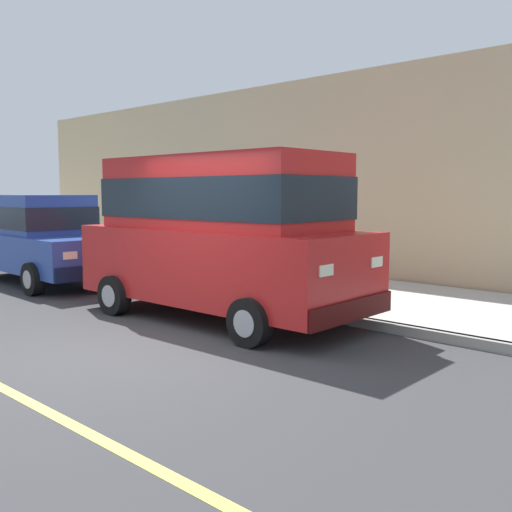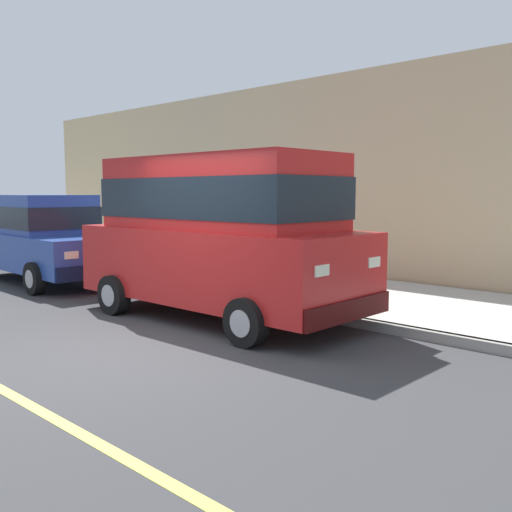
{
  "view_description": "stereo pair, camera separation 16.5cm",
  "coord_description": "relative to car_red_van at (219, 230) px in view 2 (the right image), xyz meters",
  "views": [
    {
      "loc": [
        -4.01,
        -6.03,
        1.96
      ],
      "look_at": [
        3.49,
        1.03,
        0.85
      ],
      "focal_mm": 41.03,
      "sensor_mm": 36.0,
      "label": 1
    },
    {
      "loc": [
        -3.9,
        -6.15,
        1.96
      ],
      "look_at": [
        3.49,
        1.03,
        0.85
      ],
      "focal_mm": 41.03,
      "sensor_mm": 36.0,
      "label": 2
    }
  ],
  "objects": [
    {
      "name": "sidewalk",
      "position": [
        2.82,
        -0.56,
        -1.32
      ],
      "size": [
        3.6,
        64.0,
        0.14
      ],
      "primitive_type": "cube",
      "color": "#B7B5AD",
      "rests_on": "ground"
    },
    {
      "name": "car_red_van",
      "position": [
        0.0,
        0.0,
        0.0
      ],
      "size": [
        2.21,
        4.94,
        2.52
      ],
      "color": "red",
      "rests_on": "ground"
    },
    {
      "name": "ground_plane",
      "position": [
        -2.18,
        -0.56,
        -1.39
      ],
      "size": [
        80.0,
        80.0,
        0.0
      ],
      "primitive_type": "plane",
      "color": "#38383A"
    },
    {
      "name": "car_blue_sedan",
      "position": [
        -0.1,
        5.55,
        -0.41
      ],
      "size": [
        2.15,
        4.66,
        1.92
      ],
      "color": "#28479E",
      "rests_on": "ground"
    },
    {
      "name": "fire_hydrant",
      "position": [
        1.47,
        -1.36,
        -0.92
      ],
      "size": [
        0.34,
        0.24,
        0.72
      ],
      "color": "gold",
      "rests_on": "sidewalk"
    },
    {
      "name": "building_facade",
      "position": [
        4.92,
        3.6,
        0.9
      ],
      "size": [
        0.5,
        20.0,
        4.59
      ],
      "primitive_type": "cube",
      "color": "tan",
      "rests_on": "ground"
    },
    {
      "name": "curb",
      "position": [
        1.02,
        -0.56,
        -1.32
      ],
      "size": [
        0.16,
        64.0,
        0.14
      ],
      "primitive_type": "cube",
      "color": "gray",
      "rests_on": "ground"
    },
    {
      "name": "dog_grey",
      "position": [
        3.25,
        1.13,
        -0.97
      ],
      "size": [
        0.33,
        0.74,
        0.49
      ],
      "color": "#999691",
      "rests_on": "sidewalk"
    }
  ]
}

